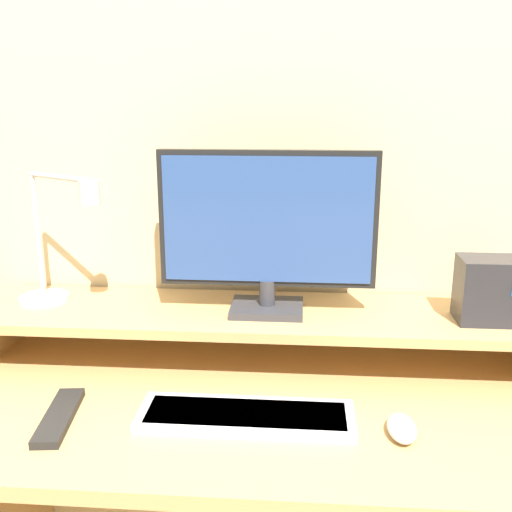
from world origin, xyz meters
TOP-DOWN VIEW (x-y plane):
  - wall_back at (0.00, 0.67)m, footprint 6.00×0.05m
  - desk at (0.00, 0.32)m, footprint 1.27×0.64m
  - monitor_shelf at (0.00, 0.50)m, footprint 1.27×0.28m
  - monitor at (0.02, 0.49)m, footprint 0.48×0.13m
  - desk_lamp at (-0.46, 0.49)m, footprint 0.25×0.17m
  - router_dock at (0.50, 0.47)m, footprint 0.13×0.10m
  - keyboard at (-0.00, 0.23)m, footprint 0.41×0.13m
  - mouse at (0.29, 0.20)m, footprint 0.05×0.10m
  - remote_control at (-0.36, 0.20)m, footprint 0.07×0.20m

SIDE VIEW (x-z plane):
  - desk at x=0.00m, z-range 0.16..0.91m
  - remote_control at x=-0.36m, z-range 0.75..0.76m
  - keyboard at x=0.00m, z-range 0.75..0.77m
  - mouse at x=0.29m, z-range 0.75..0.78m
  - monitor_shelf at x=0.00m, z-range 0.79..0.91m
  - router_dock at x=0.50m, z-range 0.87..1.01m
  - desk_lamp at x=-0.46m, z-range 0.85..1.16m
  - monitor at x=0.02m, z-range 0.88..1.25m
  - wall_back at x=0.00m, z-range 0.00..2.50m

